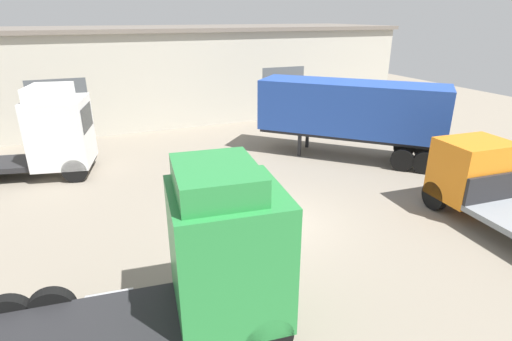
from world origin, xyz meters
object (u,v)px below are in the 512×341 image
tractor_unit_white (48,135)px  container_trailer_white (352,110)px  tractor_unit_green (203,260)px  flatbed_truck_orange (496,190)px

tractor_unit_white → container_trailer_white: (14.10, -3.17, 0.55)m
tractor_unit_green → flatbed_truck_orange: bearing=12.2°
container_trailer_white → flatbed_truck_orange: size_ratio=1.08×
tractor_unit_white → container_trailer_white: bearing=-0.9°
tractor_unit_white → container_trailer_white: 14.46m
container_trailer_white → tractor_unit_green: 13.78m
tractor_unit_white → tractor_unit_green: tractor_unit_green is taller
container_trailer_white → flatbed_truck_orange: 8.10m
container_trailer_white → tractor_unit_green: size_ratio=1.20×
flatbed_truck_orange → tractor_unit_green: (-10.74, -1.13, 0.61)m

